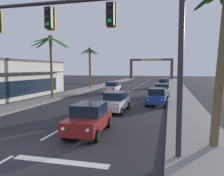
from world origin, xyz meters
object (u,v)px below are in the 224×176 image
sedan_oncoming_far (113,87)px  sedan_parked_nearest_kerb (157,96)px  sedan_third_in_queue (115,102)px  sedan_parked_mid_kerb (163,83)px  town_gateway_arch (151,66)px  sedan_parked_far_kerb (162,90)px  traffic_signal_mast (88,30)px  sedan_lead_at_stop_bar (89,118)px  palm_left_second (51,49)px  palm_left_third (90,60)px

sedan_oncoming_far → sedan_parked_nearest_kerb: size_ratio=0.99×
sedan_third_in_queue → sedan_parked_mid_kerb: same height
town_gateway_arch → sedan_third_in_queue: bearing=-88.3°
sedan_parked_nearest_kerb → sedan_parked_mid_kerb: size_ratio=1.00×
sedan_parked_nearest_kerb → sedan_parked_far_kerb: same height
sedan_third_in_queue → town_gateway_arch: (-1.85, 61.29, 3.77)m
sedan_oncoming_far → sedan_parked_mid_kerb: 14.36m
traffic_signal_mast → sedan_lead_at_stop_bar: traffic_signal_mast is taller
sedan_lead_at_stop_bar → palm_left_second: palm_left_second is taller
traffic_signal_mast → palm_left_second: palm_left_second is taller
traffic_signal_mast → palm_left_third: size_ratio=1.48×
sedan_third_in_queue → palm_left_second: palm_left_second is taller
sedan_lead_at_stop_bar → sedan_parked_far_kerb: same height
sedan_oncoming_far → sedan_parked_far_kerb: 7.92m
sedan_lead_at_stop_bar → sedan_third_in_queue: same height
sedan_third_in_queue → town_gateway_arch: size_ratio=0.30×
traffic_signal_mast → sedan_parked_mid_kerb: bearing=86.5°
sedan_parked_mid_kerb → palm_left_second: (-12.83, -20.85, 5.18)m
sedan_lead_at_stop_bar → palm_left_third: 30.34m
sedan_parked_far_kerb → palm_left_third: palm_left_third is taller
sedan_lead_at_stop_bar → sedan_third_in_queue: (-0.07, 6.65, 0.00)m
sedan_parked_mid_kerb → sedan_parked_nearest_kerb: bearing=-90.1°
traffic_signal_mast → sedan_parked_far_kerb: bearing=83.6°
sedan_oncoming_far → town_gateway_arch: bearing=87.4°
sedan_parked_mid_kerb → palm_left_second: palm_left_second is taller
sedan_parked_mid_kerb → town_gateway_arch: size_ratio=0.30×
sedan_third_in_queue → sedan_parked_mid_kerb: 27.29m
sedan_oncoming_far → sedan_parked_nearest_kerb: (7.22, -10.17, 0.00)m
sedan_parked_nearest_kerb → sedan_parked_mid_kerb: bearing=89.9°
sedan_parked_nearest_kerb → sedan_third_in_queue: bearing=-125.8°
sedan_oncoming_far → sedan_parked_far_kerb: size_ratio=1.00×
traffic_signal_mast → sedan_parked_far_kerb: (2.41, 21.38, -4.41)m
sedan_parked_nearest_kerb → palm_left_third: 22.11m
sedan_parked_nearest_kerb → sedan_lead_at_stop_bar: bearing=-105.9°
traffic_signal_mast → sedan_oncoming_far: (-5.02, 24.11, -4.41)m
sedan_oncoming_far → palm_left_third: size_ratio=0.59×
traffic_signal_mast → sedan_lead_at_stop_bar: (-0.99, 2.75, -4.41)m
palm_left_third → town_gateway_arch: 40.55m
sedan_third_in_queue → palm_left_second: 12.50m
sedan_parked_far_kerb → sedan_third_in_queue: bearing=-106.2°
sedan_lead_at_stop_bar → sedan_third_in_queue: 6.65m
sedan_lead_at_stop_bar → sedan_parked_mid_kerb: same height
sedan_third_in_queue → sedan_oncoming_far: size_ratio=1.00×
sedan_lead_at_stop_bar → town_gateway_arch: size_ratio=0.30×
sedan_parked_mid_kerb → palm_left_second: 25.02m
sedan_parked_far_kerb → palm_left_second: 15.11m
sedan_lead_at_stop_bar → sedan_parked_mid_kerb: bearing=84.5°
palm_left_third → town_gateway_arch: palm_left_third is taller
sedan_third_in_queue → palm_left_third: size_ratio=0.59×
traffic_signal_mast → sedan_third_in_queue: size_ratio=2.53×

